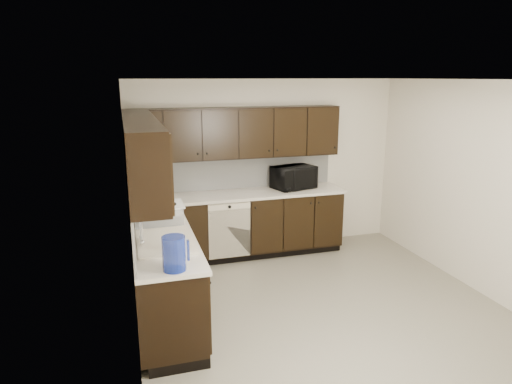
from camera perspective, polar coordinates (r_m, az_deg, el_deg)
floor at (r=5.40m, az=7.80°, el=-13.82°), size 4.00×4.00×0.00m
ceiling at (r=4.77m, az=8.83°, el=13.73°), size 4.00×4.00×0.00m
wall_back at (r=6.76m, az=1.22°, el=3.33°), size 4.00×0.02×2.50m
wall_left at (r=4.51m, az=-15.54°, el=-2.77°), size 0.02×4.00×2.50m
wall_right at (r=6.04m, az=25.80°, el=0.58°), size 0.02×4.00×2.50m
wall_front at (r=3.33m, az=22.89°, el=-9.49°), size 4.00×0.02×2.50m
lower_cabinets at (r=5.92m, az=-5.55°, el=-6.78°), size 3.00×2.80×0.90m
countertop at (r=5.75m, az=-5.69°, el=-2.07°), size 3.03×2.83×0.04m
backsplash at (r=5.86m, az=-8.16°, el=0.77°), size 3.00×2.80×0.48m
upper_cabinets at (r=5.65m, az=-7.03°, el=6.42°), size 3.00×2.80×0.70m
dishwasher at (r=6.21m, az=-3.33°, el=-4.41°), size 0.58×0.04×0.78m
sink at (r=4.63m, az=-11.26°, el=-6.91°), size 0.54×0.82×0.42m
microwave at (r=6.66m, az=4.72°, el=1.83°), size 0.68×0.55×0.33m
soap_bottle_a at (r=4.23m, az=-9.13°, el=-6.42°), size 0.10×0.11×0.22m
soap_bottle_b at (r=5.26m, az=-14.17°, el=-2.41°), size 0.11×0.11×0.24m
toaster_oven at (r=6.20m, az=-13.18°, el=0.01°), size 0.41×0.37×0.21m
storage_bin at (r=5.20m, az=-12.02°, el=-2.70°), size 0.54×0.41×0.20m
blue_pitcher at (r=3.91m, az=-10.22°, el=-7.57°), size 0.23×0.23×0.30m
teal_tumbler at (r=5.88m, az=-11.02°, el=-0.58°), size 0.12×0.12×0.22m
paper_towel_roll at (r=5.57m, az=-11.50°, el=-1.22°), size 0.16×0.16×0.26m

